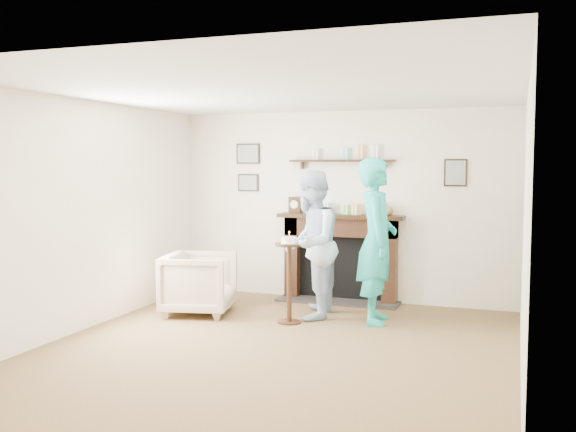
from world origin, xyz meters
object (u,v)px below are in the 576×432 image
object	(u,v)px
man	(310,317)
pedestal_table	(289,267)
armchair	(200,313)
woman	(376,322)

from	to	relation	value
man	pedestal_table	distance (m)	0.74
armchair	pedestal_table	bearing A→B (deg)	-106.06
armchair	pedestal_table	distance (m)	1.35
woman	man	bearing A→B (deg)	80.69
man	pedestal_table	size ratio (longest dim) A/B	1.66
armchair	man	world-z (taller)	man
man	woman	bearing A→B (deg)	85.09
woman	pedestal_table	distance (m)	1.18
armchair	man	distance (m)	1.35
man	pedestal_table	bearing A→B (deg)	-31.70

